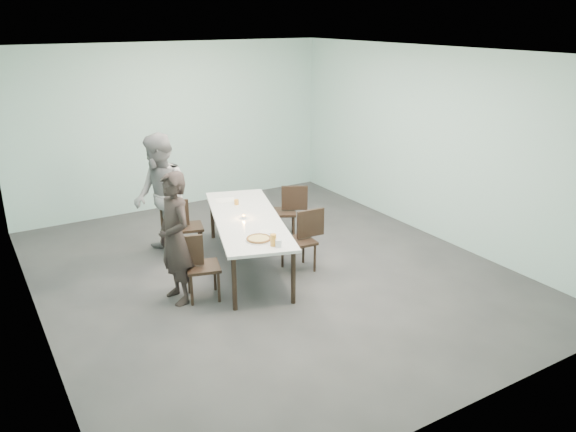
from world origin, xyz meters
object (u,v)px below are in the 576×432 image
chair_near_right (304,236)px  diner_far (161,198)px  chair_near_left (196,263)px  tealight (244,217)px  table (247,221)px  chair_far_right (288,208)px  chair_far_left (183,223)px  water_tumbler (279,243)px  amber_tumbler (236,202)px  beer_glass (273,240)px  pizza (259,239)px  diner_near (175,238)px  side_plate (266,232)px

chair_near_right → diner_far: diner_far is taller
chair_near_left → diner_far: bearing=102.7°
chair_near_left → tealight: 1.12m
table → chair_far_right: size_ratio=3.16×
chair_far_left → water_tumbler: (0.48, -2.03, 0.29)m
table → amber_tumbler: amber_tumbler is taller
chair_far_left → beer_glass: size_ratio=5.80×
tealight → chair_far_right: bearing=31.2°
table → pizza: size_ratio=8.09×
chair_far_left → tealight: size_ratio=15.54×
chair_far_right → pizza: (-1.34, -1.51, 0.27)m
chair_near_left → chair_far_right: (2.08, 1.22, 0.00)m
water_tumbler → tealight: 1.14m
chair_far_left → diner_far: 0.53m
diner_far → water_tumbler: size_ratio=20.78×
chair_far_left → diner_near: (-0.59, -1.33, 0.34)m
amber_tumbler → chair_far_right: bearing=5.5°
chair_far_left → chair_near_right: size_ratio=1.00×
table → beer_glass: 1.10m
chair_near_right → side_plate: (-0.70, -0.16, 0.25)m
chair_far_right → beer_glass: (-1.27, -1.76, 0.32)m
chair_near_left → diner_far: (0.08, 1.47, 0.43)m
beer_glass → side_plate: bearing=72.6°
chair_near_right → pizza: size_ratio=2.56×
tealight → chair_near_right: bearing=-33.4°
amber_tumbler → table: bearing=-102.1°
chair_far_right → beer_glass: size_ratio=5.80×
chair_near_left → water_tumbler: size_ratio=9.67×
diner_near → side_plate: (1.17, -0.18, -0.09)m
water_tumbler → tealight: bearing=85.2°
chair_far_right → diner_near: diner_near is taller
diner_far → pizza: (0.67, -1.76, -0.17)m
table → chair_near_right: size_ratio=3.16×
table → amber_tumbler: bearing=77.9°
chair_near_left → diner_near: bearing=173.1°
pizza → diner_near: bearing=158.2°
table → amber_tumbler: 0.61m
pizza → side_plate: size_ratio=1.89×
chair_far_right → diner_near: bearing=55.1°
pizza → tealight: bearing=76.1°
table → tealight: 0.09m
side_plate → beer_glass: (-0.14, -0.45, 0.07)m
beer_glass → chair_near_left: bearing=146.3°
chair_near_right → diner_far: size_ratio=0.47×
chair_near_left → amber_tumbler: chair_near_left is taller
table → beer_glass: bearing=-99.8°
chair_far_right → amber_tumbler: 1.00m
chair_near_left → water_tumbler: (0.85, -0.60, 0.29)m
table → diner_far: diner_far is taller
chair_near_left → tealight: bearing=45.0°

